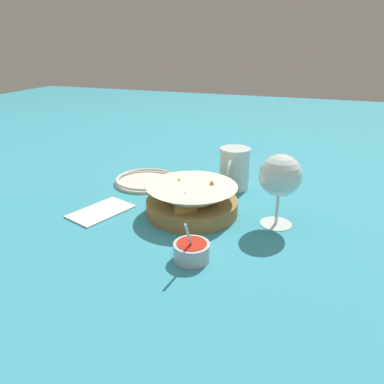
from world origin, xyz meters
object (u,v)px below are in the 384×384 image
beer_mug (234,170)px  wine_glass (280,177)px  food_basket (192,201)px  sauce_cup (192,251)px  side_plate (146,180)px

beer_mug → wine_glass: bearing=38.3°
food_basket → sauce_cup: (0.19, 0.07, -0.01)m
sauce_cup → side_plate: sauce_cup is taller
food_basket → beer_mug: beer_mug is taller
food_basket → side_plate: size_ratio=1.19×
wine_glass → side_plate: bearing=-109.4°
sauce_cup → side_plate: 0.43m
side_plate → sauce_cup: bearing=37.6°
food_basket → side_plate: (-0.15, -0.20, -0.02)m
sauce_cup → beer_mug: beer_mug is taller
wine_glass → sauce_cup: bearing=-33.0°
side_plate → food_basket: bearing=52.6°
sauce_cup → wine_glass: size_ratio=0.57×
food_basket → sauce_cup: 0.20m
food_basket → beer_mug: bearing=163.8°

